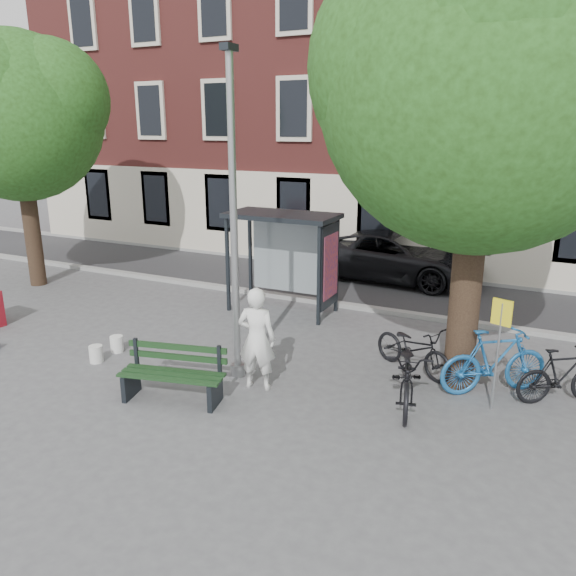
% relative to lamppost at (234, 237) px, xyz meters
% --- Properties ---
extents(ground, '(90.00, 90.00, 0.00)m').
position_rel_lamppost_xyz_m(ground, '(0.00, 0.00, -2.78)').
color(ground, '#4C4C4F').
rests_on(ground, ground).
extents(road, '(40.00, 4.00, 0.01)m').
position_rel_lamppost_xyz_m(road, '(0.00, 7.00, -2.78)').
color(road, '#28282B').
rests_on(road, ground).
extents(curb_near, '(40.00, 0.25, 0.12)m').
position_rel_lamppost_xyz_m(curb_near, '(0.00, 5.00, -2.72)').
color(curb_near, gray).
rests_on(curb_near, ground).
extents(curb_far, '(40.00, 0.25, 0.12)m').
position_rel_lamppost_xyz_m(curb_far, '(0.00, 9.00, -2.72)').
color(curb_far, gray).
rests_on(curb_far, ground).
extents(building_row, '(30.00, 8.00, 14.00)m').
position_rel_lamppost_xyz_m(building_row, '(0.00, 13.00, 4.22)').
color(building_row, brown).
rests_on(building_row, ground).
extents(lamppost, '(0.28, 0.35, 6.11)m').
position_rel_lamppost_xyz_m(lamppost, '(0.00, 0.00, 0.00)').
color(lamppost, '#9EA0A3').
rests_on(lamppost, ground).
extents(tree_right, '(5.76, 5.60, 8.20)m').
position_rel_lamppost_xyz_m(tree_right, '(4.01, 1.38, 2.83)').
color(tree_right, black).
rests_on(tree_right, ground).
extents(tree_left, '(5.18, 4.86, 7.40)m').
position_rel_lamppost_xyz_m(tree_left, '(-8.99, 2.88, 2.43)').
color(tree_left, black).
rests_on(tree_left, ground).
extents(bus_shelter, '(2.85, 1.45, 2.62)m').
position_rel_lamppost_xyz_m(bus_shelter, '(-0.61, 4.11, -0.87)').
color(bus_shelter, '#1E2328').
rests_on(bus_shelter, ground).
extents(painter, '(0.80, 0.61, 1.97)m').
position_rel_lamppost_xyz_m(painter, '(0.62, -0.31, -1.80)').
color(painter, white).
rests_on(painter, ground).
extents(bench, '(1.98, 1.02, 0.97)m').
position_rel_lamppost_xyz_m(bench, '(-0.51, -1.38, -2.34)').
color(bench, '#1E2328').
rests_on(bench, ground).
extents(bike_a, '(2.00, 1.48, 1.00)m').
position_rel_lamppost_xyz_m(bike_a, '(3.08, 1.69, -2.28)').
color(bike_a, black).
rests_on(bike_a, ground).
extents(bike_b, '(2.04, 1.70, 1.26)m').
position_rel_lamppost_xyz_m(bike_b, '(4.63, 1.40, -2.16)').
color(bike_b, '#1C5C9C').
rests_on(bike_b, ground).
extents(bike_c, '(1.25, 2.29, 1.14)m').
position_rel_lamppost_xyz_m(bike_c, '(3.33, 0.27, -2.21)').
color(bike_c, black).
rests_on(bike_c, ground).
extents(bike_d, '(1.69, 1.37, 1.03)m').
position_rel_lamppost_xyz_m(bike_d, '(5.77, 1.54, -2.27)').
color(bike_d, black).
rests_on(bike_d, ground).
extents(car_dark, '(5.65, 2.86, 1.53)m').
position_rel_lamppost_xyz_m(car_dark, '(0.79, 8.39, -2.02)').
color(car_dark, black).
rests_on(car_dark, ground).
extents(bucket_b, '(0.28, 0.28, 0.36)m').
position_rel_lamppost_xyz_m(bucket_b, '(-3.00, -0.74, -2.60)').
color(bucket_b, silver).
rests_on(bucket_b, ground).
extents(bucket_c, '(0.36, 0.36, 0.36)m').
position_rel_lamppost_xyz_m(bucket_c, '(-3.00, -0.12, -2.60)').
color(bucket_c, white).
rests_on(bucket_c, ground).
extents(notice_sign, '(0.34, 0.14, 2.01)m').
position_rel_lamppost_xyz_m(notice_sign, '(4.71, 0.75, -1.31)').
color(notice_sign, '#9EA0A3').
rests_on(notice_sign, ground).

